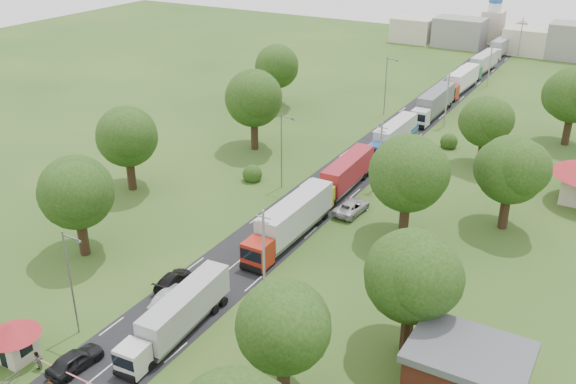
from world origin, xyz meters
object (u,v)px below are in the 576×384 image
Objects in this scene: guard_booth at (14,337)px; info_sign at (415,134)px; boom_barrier at (67,374)px; truck_0 at (179,315)px; car_lane_front at (75,360)px; car_lane_mid at (170,299)px.

info_sign is at bearing 78.32° from guard_booth.
guard_booth is at bearing -179.99° from boom_barrier.
info_sign is 50.86m from truck_0.
car_lane_front is (-0.77, 1.50, -0.07)m from boom_barrier.
guard_booth is 0.32× the size of truck_0.
car_lane_mid is at bearing -97.36° from info_sign.
guard_booth is at bearing 21.11° from car_lane_front.
guard_booth is 1.07× the size of info_sign.
truck_0 reaches higher than car_lane_front.
boom_barrier is at bearing -96.24° from info_sign.
boom_barrier is at bearing 121.87° from car_lane_front.
truck_0 reaches higher than boom_barrier.
guard_booth is at bearing 56.61° from car_lane_mid.
info_sign is at bearing -92.53° from car_lane_front.
boom_barrier is 60.39m from info_sign.
truck_0 is (3.66, 9.23, 1.09)m from boom_barrier.
car_lane_front is at bearing 16.50° from guard_booth.
car_lane_front is at bearing 77.78° from car_lane_mid.
boom_barrier is 5.98m from guard_booth.
boom_barrier is 1.69m from car_lane_front.
guard_booth is at bearing -101.68° from info_sign.
guard_booth is 61.27m from info_sign.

